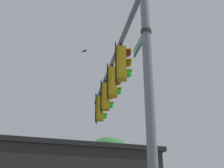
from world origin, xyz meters
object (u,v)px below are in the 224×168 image
at_px(street_name_sign, 142,40).
at_px(traffic_light_arm_end, 101,108).
at_px(traffic_light_mid_outer, 106,97).
at_px(bird_flying, 84,51).
at_px(traffic_light_mid_inner, 113,82).
at_px(traffic_light_nearest_pole, 122,63).

bearing_deg(street_name_sign, traffic_light_arm_end, -166.55).
relative_size(traffic_light_mid_outer, street_name_sign, 1.15).
bearing_deg(traffic_light_arm_end, traffic_light_mid_outer, 13.63).
bearing_deg(bird_flying, traffic_light_arm_end, 66.68).
distance_m(traffic_light_mid_inner, traffic_light_mid_outer, 1.44).
bearing_deg(traffic_light_arm_end, traffic_light_nearest_pole, 13.63).
height_order(traffic_light_nearest_pole, bird_flying, bird_flying).
bearing_deg(street_name_sign, traffic_light_mid_inner, -166.70).
bearing_deg(traffic_light_mid_inner, traffic_light_nearest_pole, 13.63).
height_order(traffic_light_arm_end, bird_flying, bird_flying).
relative_size(traffic_light_nearest_pole, traffic_light_arm_end, 1.00).
bearing_deg(traffic_light_mid_inner, bird_flying, -154.10).
bearing_deg(traffic_light_mid_inner, street_name_sign, 13.30).
distance_m(traffic_light_nearest_pole, traffic_light_mid_inner, 1.44).
distance_m(traffic_light_mid_outer, traffic_light_arm_end, 1.44).
xyz_separation_m(street_name_sign, bird_flying, (-6.73, -2.38, 3.55)).
distance_m(traffic_light_mid_inner, bird_flying, 4.68).
bearing_deg(traffic_light_mid_inner, traffic_light_arm_end, -166.37).
xyz_separation_m(traffic_light_mid_inner, street_name_sign, (3.55, 0.84, -0.48)).
relative_size(street_name_sign, bird_flying, 4.13).
bearing_deg(traffic_light_mid_outer, street_name_sign, 13.40).
distance_m(traffic_light_nearest_pole, street_name_sign, 2.25).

